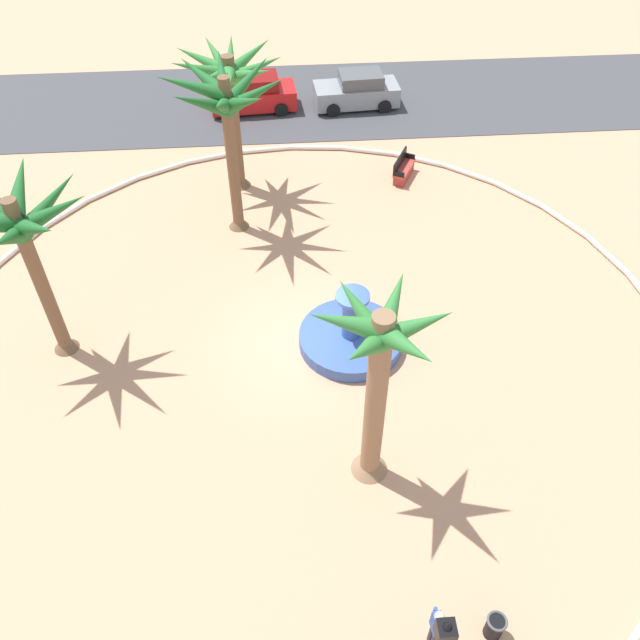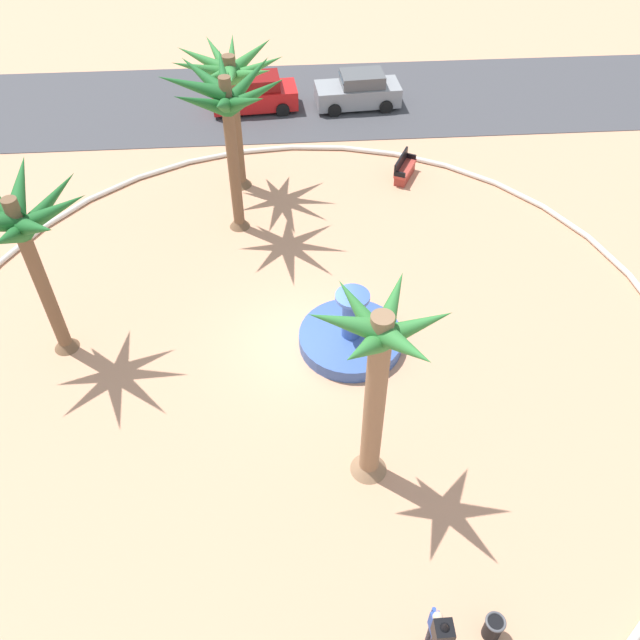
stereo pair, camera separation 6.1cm
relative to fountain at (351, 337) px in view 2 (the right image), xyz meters
The scene contains 13 objects.
ground_plane 1.42m from the fountain, behind, with size 80.00×80.00×0.00m, color tan.
plaza_curb 1.40m from the fountain, behind, with size 23.66×23.66×0.20m, color silver.
street_asphalt 16.49m from the fountain, 94.78° to the left, with size 48.00×8.00×0.03m, color #424247.
fountain is the anchor object (origin of this frame).
palm_tree_near_fountain 9.96m from the fountain, behind, with size 4.20×4.21×5.89m.
palm_tree_by_curb 6.02m from the fountain, 90.13° to the right, with size 3.25×3.12×6.06m.
palm_tree_mid_plaza 10.77m from the fountain, 111.26° to the left, with size 4.22×4.20×5.69m.
palm_tree_far_side 8.72m from the fountain, 119.48° to the left, with size 4.35×4.37×6.21m.
bench_west 9.86m from the fountain, 70.94° to the left, with size 1.17×1.65×1.00m.
trash_bin 9.31m from the fountain, 76.32° to the right, with size 0.46×0.46×0.73m.
person_cyclist_helmet 9.22m from the fountain, 85.01° to the right, with size 0.23×0.53×1.65m.
parked_car_leftmost 16.00m from the fountain, 100.58° to the left, with size 4.12×2.16×1.67m.
parked_car_second 15.81m from the fountain, 82.75° to the left, with size 4.11×2.13×1.67m.
Camera 2 is at (-0.62, -14.41, 15.44)m, focal length 37.11 mm.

